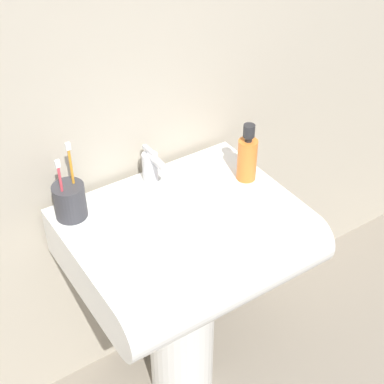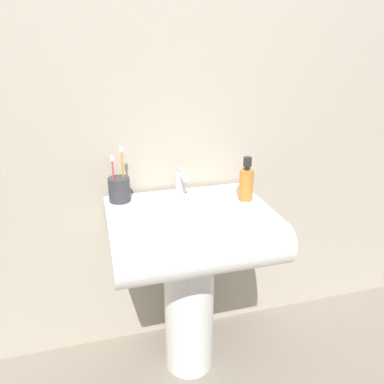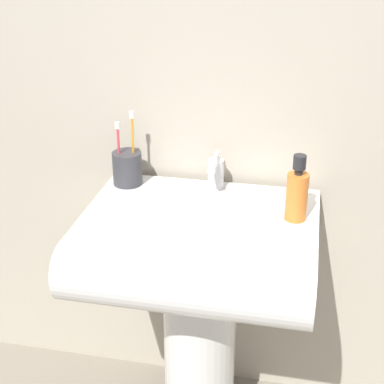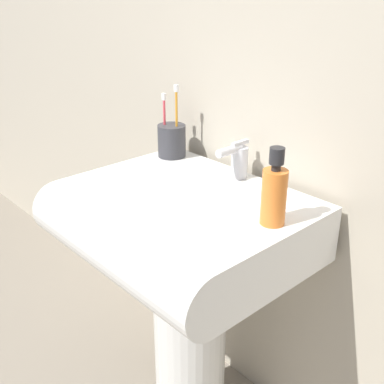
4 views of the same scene
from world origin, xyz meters
name	(u,v)px [view 4 (image 4 of 4)]	position (x,y,z in m)	size (l,w,h in m)	color
sink_pedestal	(190,334)	(0.00, 0.00, 0.30)	(0.21, 0.21, 0.60)	white
sink_basin	(174,226)	(0.00, -0.05, 0.67)	(0.60, 0.49, 0.14)	white
faucet	(238,160)	(0.01, 0.16, 0.80)	(0.04, 0.11, 0.10)	silver
toothbrush_cup	(172,140)	(-0.24, 0.14, 0.79)	(0.08, 0.08, 0.22)	#38383D
soap_bottle	(274,193)	(0.24, 0.03, 0.81)	(0.05, 0.05, 0.17)	orange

